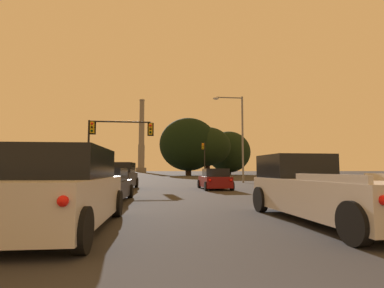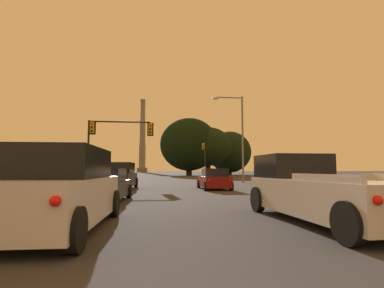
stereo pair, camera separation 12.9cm
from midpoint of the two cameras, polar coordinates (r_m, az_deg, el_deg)
suv_left_lane_front at (r=21.71m, az=-13.71°, el=-5.99°), size 2.29×4.97×1.86m
suv_left_lane_third at (r=7.40m, az=-23.88°, el=-8.01°), size 2.16×4.93×1.86m
pickup_truck_right_lane_third at (r=8.76m, az=23.09°, el=-8.11°), size 2.39×5.57×1.82m
hatchback_right_lane_front at (r=21.04m, az=4.15°, el=-6.79°), size 1.92×4.11×1.44m
sedan_left_lane_second at (r=13.23m, az=-16.70°, el=-7.68°), size 2.12×4.76×1.43m
traffic_light_far_right at (r=51.28m, az=2.20°, el=-2.01°), size 0.78×0.50×6.05m
traffic_light_overhead_left at (r=28.42m, az=-15.30°, el=1.63°), size 6.05×0.50×5.87m
street_lamp at (r=32.19m, az=8.66°, el=2.71°), size 3.27×0.36×9.20m
smokestack at (r=165.85m, az=-9.63°, el=0.11°), size 5.65×5.65×40.13m
treeline_left_mid at (r=71.96m, az=2.92°, el=-0.48°), size 11.22×10.10×11.62m
treeline_right_mid at (r=71.91m, az=-0.74°, el=-0.07°), size 13.89×12.51×13.83m
treeline_far_right at (r=83.55m, az=6.96°, el=-1.52°), size 12.05×10.85×11.99m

